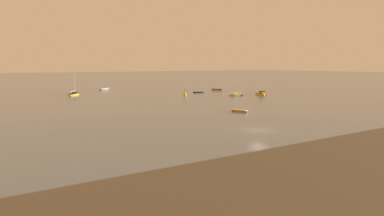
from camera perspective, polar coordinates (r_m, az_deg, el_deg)
The scene contains 9 objects.
ground_plane at distance 53.15m, azimuth 10.24°, elevation -3.43°, with size 800.00×800.00×0.00m, color slate.
rowboat_moored_0 at distance 132.83m, azimuth 3.92°, elevation 2.85°, with size 3.26×4.66×0.70m.
rowboat_moored_1 at distance 139.28m, azimuth -13.49°, elevation 2.86°, with size 4.95×3.30×0.74m.
sailboat_moored_0 at distance 110.60m, azimuth 6.85°, elevation 2.04°, with size 4.96×2.80×5.31m.
rowboat_moored_3 at distance 122.04m, azimuth 1.04°, elevation 2.50°, with size 4.08×2.96×0.62m.
rowboat_moored_4 at distance 73.37m, azimuth 7.38°, elevation -0.44°, with size 2.21×3.86×0.58m.
sailboat_moored_1 at distance 116.03m, azimuth -17.83°, elevation 2.01°, with size 5.40×5.68×6.71m.
motorboat_moored_3 at distance 113.22m, azimuth 10.79°, elevation 2.11°, with size 3.79×5.46×1.97m.
channel_buoy at distance 109.78m, azimuth -1.09°, elevation 2.17°, with size 0.90×0.90×2.30m.
Camera 1 is at (-37.04, -36.95, 9.36)m, focal length 34.32 mm.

